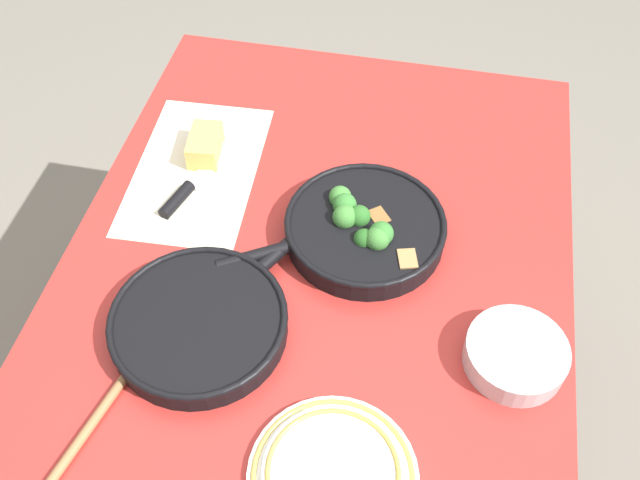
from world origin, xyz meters
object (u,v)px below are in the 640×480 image
object	(u,v)px
prep_bowl_steel	(516,355)
dinner_plate_stack	(333,475)
skillet_broccoli	(363,227)
grater_knife	(191,185)
wooden_spoon	(119,386)
cheese_block	(205,146)
skillet_eggs	(200,322)

from	to	relation	value
prep_bowl_steel	dinner_plate_stack	bearing A→B (deg)	134.65
skillet_broccoli	prep_bowl_steel	distance (m)	0.34
skillet_broccoli	grater_knife	world-z (taller)	skillet_broccoli
grater_knife	dinner_plate_stack	distance (m)	0.62
wooden_spoon	grater_knife	xyz separation A→B (m)	(0.43, 0.02, 0.00)
skillet_broccoli	grater_knife	xyz separation A→B (m)	(0.05, 0.34, -0.02)
grater_knife	prep_bowl_steel	world-z (taller)	prep_bowl_steel
cheese_block	prep_bowl_steel	xyz separation A→B (m)	(-0.35, -0.61, -0.00)
wooden_spoon	prep_bowl_steel	bearing A→B (deg)	-60.76
skillet_eggs	prep_bowl_steel	world-z (taller)	same
wooden_spoon	prep_bowl_steel	world-z (taller)	prep_bowl_steel
skillet_eggs	dinner_plate_stack	distance (m)	0.32
wooden_spoon	cheese_block	distance (m)	0.52
dinner_plate_stack	wooden_spoon	bearing A→B (deg)	78.39
dinner_plate_stack	prep_bowl_steel	size ratio (longest dim) A/B	1.52
skillet_eggs	prep_bowl_steel	size ratio (longest dim) A/B	2.34
skillet_broccoli	dinner_plate_stack	xyz separation A→B (m)	(-0.44, -0.03, -0.01)
wooden_spoon	dinner_plate_stack	xyz separation A→B (m)	(-0.07, -0.35, 0.00)
wooden_spoon	grater_knife	size ratio (longest dim) A/B	1.45
skillet_eggs	dinner_plate_stack	world-z (taller)	skillet_eggs
skillet_broccoli	prep_bowl_steel	bearing A→B (deg)	112.62
skillet_broccoli	skillet_eggs	distance (m)	0.33
skillet_broccoli	prep_bowl_steel	world-z (taller)	skillet_broccoli
skillet_broccoli	grater_knife	size ratio (longest dim) A/B	1.53
wooden_spoon	grater_knife	bearing A→B (deg)	16.44
grater_knife	dinner_plate_stack	bearing A→B (deg)	-126.77
wooden_spoon	skillet_broccoli	bearing A→B (deg)	-27.09
skillet_broccoli	skillet_eggs	xyz separation A→B (m)	(-0.25, 0.22, -0.00)
dinner_plate_stack	prep_bowl_steel	distance (m)	0.34
grater_knife	cheese_block	size ratio (longest dim) A/B	2.43
skillet_broccoli	skillet_eggs	size ratio (longest dim) A/B	1.03
skillet_eggs	grater_knife	bearing A→B (deg)	50.10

